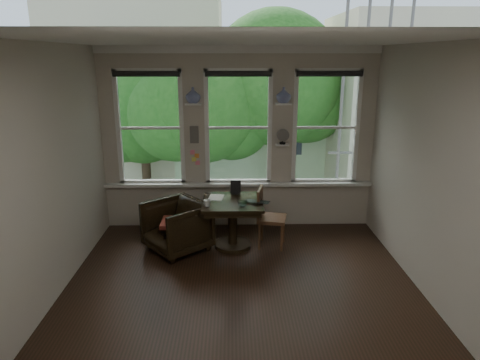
{
  "coord_description": "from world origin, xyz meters",
  "views": [
    {
      "loc": [
        -0.12,
        -4.78,
        2.84
      ],
      "look_at": [
        0.0,
        0.9,
        1.19
      ],
      "focal_mm": 32.0,
      "sensor_mm": 36.0,
      "label": 1
    }
  ],
  "objects_px": {
    "table": "(233,224)",
    "mug": "(207,203)",
    "laptop": "(256,203)",
    "side_chair_right": "(272,218)",
    "armchair_left": "(177,227)"
  },
  "relations": [
    {
      "from": "table",
      "to": "mug",
      "type": "bearing_deg",
      "value": -147.52
    },
    {
      "from": "table",
      "to": "laptop",
      "type": "distance_m",
      "value": 0.55
    },
    {
      "from": "laptop",
      "to": "mug",
      "type": "relative_size",
      "value": 3.41
    },
    {
      "from": "laptop",
      "to": "side_chair_right",
      "type": "bearing_deg",
      "value": 56.08
    },
    {
      "from": "table",
      "to": "mug",
      "type": "xyz_separation_m",
      "value": [
        -0.37,
        -0.24,
        0.42
      ]
    },
    {
      "from": "side_chair_right",
      "to": "armchair_left",
      "type": "bearing_deg",
      "value": 106.53
    },
    {
      "from": "table",
      "to": "armchair_left",
      "type": "xyz_separation_m",
      "value": [
        -0.84,
        -0.1,
        0.01
      ]
    },
    {
      "from": "table",
      "to": "side_chair_right",
      "type": "xyz_separation_m",
      "value": [
        0.6,
        0.02,
        0.09
      ]
    },
    {
      "from": "armchair_left",
      "to": "laptop",
      "type": "xyz_separation_m",
      "value": [
        1.19,
        -0.06,
        0.38
      ]
    },
    {
      "from": "armchair_left",
      "to": "laptop",
      "type": "bearing_deg",
      "value": 47.2
    },
    {
      "from": "armchair_left",
      "to": "laptop",
      "type": "height_order",
      "value": "laptop"
    },
    {
      "from": "side_chair_right",
      "to": "mug",
      "type": "xyz_separation_m",
      "value": [
        -0.97,
        -0.26,
        0.34
      ]
    },
    {
      "from": "table",
      "to": "side_chair_right",
      "type": "bearing_deg",
      "value": 2.35
    },
    {
      "from": "armchair_left",
      "to": "mug",
      "type": "xyz_separation_m",
      "value": [
        0.47,
        -0.13,
        0.42
      ]
    },
    {
      "from": "mug",
      "to": "table",
      "type": "bearing_deg",
      "value": 32.48
    }
  ]
}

